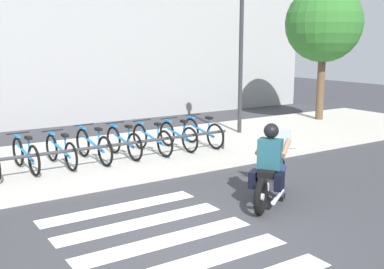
% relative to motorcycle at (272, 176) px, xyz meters
% --- Properties ---
extents(ground_plane, '(48.00, 48.00, 0.00)m').
position_rel_motorcycle_xyz_m(ground_plane, '(-2.00, -0.47, -0.46)').
color(ground_plane, '#38383D').
extents(sidewalk, '(24.00, 4.40, 0.15)m').
position_rel_motorcycle_xyz_m(sidewalk, '(-2.00, 4.37, -0.38)').
color(sidewalk, '#B7B2A8').
rests_on(sidewalk, ground).
extents(crosswalk_stripe_1, '(2.80, 0.40, 0.01)m').
position_rel_motorcycle_xyz_m(crosswalk_stripe_1, '(-2.43, -1.27, -0.45)').
color(crosswalk_stripe_1, white).
rests_on(crosswalk_stripe_1, ground).
extents(crosswalk_stripe_2, '(2.80, 0.40, 0.01)m').
position_rel_motorcycle_xyz_m(crosswalk_stripe_2, '(-2.43, -0.47, -0.45)').
color(crosswalk_stripe_2, white).
rests_on(crosswalk_stripe_2, ground).
extents(crosswalk_stripe_3, '(2.80, 0.40, 0.01)m').
position_rel_motorcycle_xyz_m(crosswalk_stripe_3, '(-2.43, 0.33, -0.45)').
color(crosswalk_stripe_3, white).
rests_on(crosswalk_stripe_3, ground).
extents(crosswalk_stripe_4, '(2.80, 0.40, 0.01)m').
position_rel_motorcycle_xyz_m(crosswalk_stripe_4, '(-2.43, 1.13, -0.45)').
color(crosswalk_stripe_4, white).
rests_on(crosswalk_stripe_4, ground).
extents(motorcycle, '(1.78, 1.28, 1.21)m').
position_rel_motorcycle_xyz_m(motorcycle, '(0.00, 0.00, 0.00)').
color(motorcycle, black).
rests_on(motorcycle, ground).
extents(rider, '(0.77, 0.74, 1.43)m').
position_rel_motorcycle_xyz_m(rider, '(-0.07, -0.04, 0.36)').
color(rider, '#1E4C59').
rests_on(rider, ground).
extents(bicycle_1, '(0.48, 1.61, 0.77)m').
position_rel_motorcycle_xyz_m(bicycle_1, '(-3.30, 3.84, 0.05)').
color(bicycle_1, black).
rests_on(bicycle_1, sidewalk).
extents(bicycle_2, '(0.48, 1.66, 0.75)m').
position_rel_motorcycle_xyz_m(bicycle_2, '(-2.56, 3.84, 0.04)').
color(bicycle_2, black).
rests_on(bicycle_2, sidewalk).
extents(bicycle_3, '(0.48, 1.76, 0.80)m').
position_rel_motorcycle_xyz_m(bicycle_3, '(-1.82, 3.84, 0.06)').
color(bicycle_3, black).
rests_on(bicycle_3, sidewalk).
extents(bicycle_4, '(0.48, 1.62, 0.79)m').
position_rel_motorcycle_xyz_m(bicycle_4, '(-1.09, 3.84, 0.05)').
color(bicycle_4, black).
rests_on(bicycle_4, sidewalk).
extents(bicycle_5, '(0.48, 1.73, 0.77)m').
position_rel_motorcycle_xyz_m(bicycle_5, '(-0.35, 3.84, 0.05)').
color(bicycle_5, black).
rests_on(bicycle_5, sidewalk).
extents(bicycle_6, '(0.48, 1.59, 0.77)m').
position_rel_motorcycle_xyz_m(bicycle_6, '(0.39, 3.84, 0.05)').
color(bicycle_6, black).
rests_on(bicycle_6, sidewalk).
extents(bicycle_7, '(0.48, 1.65, 0.79)m').
position_rel_motorcycle_xyz_m(bicycle_7, '(1.13, 3.84, 0.05)').
color(bicycle_7, black).
rests_on(bicycle_7, sidewalk).
extents(bike_rack, '(5.77, 0.07, 0.49)m').
position_rel_motorcycle_xyz_m(bike_rack, '(-1.46, 3.28, 0.12)').
color(bike_rack, '#333338').
rests_on(bike_rack, sidewalk).
extents(street_lamp, '(0.28, 0.28, 4.68)m').
position_rel_motorcycle_xyz_m(street_lamp, '(3.09, 4.77, 2.35)').
color(street_lamp, '#2D2D33').
rests_on(street_lamp, ground).
extents(tree_near_rack, '(2.58, 2.58, 4.69)m').
position_rel_motorcycle_xyz_m(tree_near_rack, '(6.94, 5.17, 2.93)').
color(tree_near_rack, brown).
rests_on(tree_near_rack, ground).
extents(building_backdrop, '(24.00, 1.20, 8.07)m').
position_rel_motorcycle_xyz_m(building_backdrop, '(-2.00, 10.07, 3.58)').
color(building_backdrop, '#969696').
rests_on(building_backdrop, ground).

